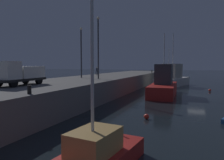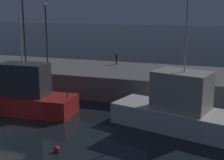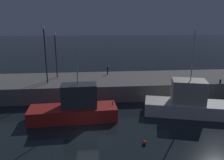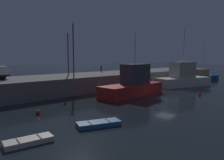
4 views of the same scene
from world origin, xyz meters
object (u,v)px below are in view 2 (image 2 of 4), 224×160
object	(u,v)px
lamp_post_west	(24,25)
lamp_post_east	(46,28)
mooring_buoy_near	(57,149)
fishing_trawler_red	(20,95)
fishing_boat_orange	(183,110)
dockworker	(116,57)

from	to	relation	value
lamp_post_west	lamp_post_east	size ratio (longest dim) A/B	1.15
mooring_buoy_near	fishing_trawler_red	bearing A→B (deg)	137.64
fishing_trawler_red	fishing_boat_orange	distance (m)	15.30
fishing_trawler_red	lamp_post_east	size ratio (longest dim) A/B	1.46
fishing_trawler_red	dockworker	size ratio (longest dim) A/B	7.23
fishing_trawler_red	lamp_post_west	distance (m)	11.68
fishing_boat_orange	dockworker	xyz separation A→B (m)	(-10.06, 13.49, 1.81)
dockworker	lamp_post_west	bearing A→B (deg)	-153.42
fishing_boat_orange	lamp_post_west	distance (m)	22.73
fishing_boat_orange	lamp_post_east	xyz separation A→B (m)	(-19.14, 11.82, 5.48)
lamp_post_west	lamp_post_east	distance (m)	3.63
lamp_post_east	fishing_trawler_red	bearing A→B (deg)	-72.28
fishing_boat_orange	lamp_post_east	world-z (taller)	fishing_boat_orange
lamp_post_east	fishing_boat_orange	bearing A→B (deg)	-31.69
lamp_post_west	fishing_trawler_red	bearing A→B (deg)	-60.24
fishing_boat_orange	lamp_post_west	world-z (taller)	lamp_post_west
fishing_boat_orange	dockworker	bearing A→B (deg)	126.71
fishing_boat_orange	lamp_post_west	bearing A→B (deg)	157.44
mooring_buoy_near	lamp_post_east	world-z (taller)	lamp_post_east
mooring_buoy_near	lamp_post_west	xyz separation A→B (m)	(-12.48, 15.51, 7.57)
lamp_post_west	dockworker	distance (m)	12.14
fishing_trawler_red	lamp_post_west	size ratio (longest dim) A/B	1.27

